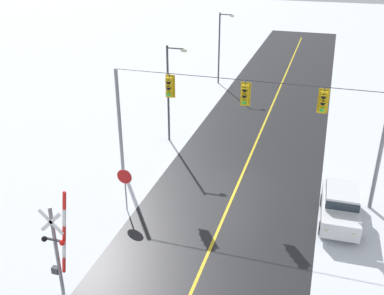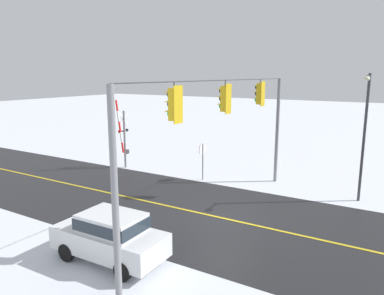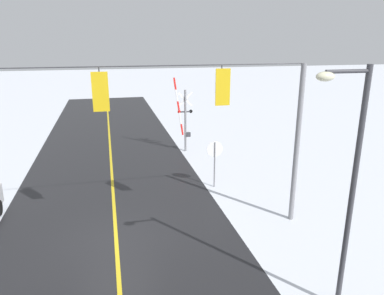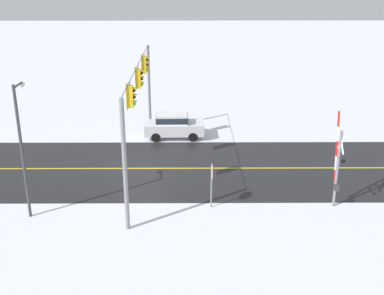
# 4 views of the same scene
# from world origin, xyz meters

# --- Properties ---
(ground_plane) EXTENTS (160.00, 160.00, 0.00)m
(ground_plane) POSITION_xyz_m (0.00, 0.00, 0.00)
(ground_plane) COLOR silver
(signal_span) EXTENTS (14.20, 0.47, 6.22)m
(signal_span) POSITION_xyz_m (0.05, -0.01, 4.32)
(signal_span) COLOR gray
(signal_span) RESTS_ON ground
(stop_sign) EXTENTS (0.80, 0.09, 2.35)m
(stop_sign) POSITION_xyz_m (-4.92, -3.95, 1.71)
(stop_sign) COLOR gray
(stop_sign) RESTS_ON ground
(railroad_crossing) EXTENTS (1.25, 0.31, 4.78)m
(railroad_crossing) POSITION_xyz_m (-4.76, -10.13, 2.30)
(railroad_crossing) COLOR gray
(railroad_crossing) RESTS_ON ground
(streetlamp_near) EXTENTS (1.39, 0.28, 6.50)m
(streetlamp_near) POSITION_xyz_m (-5.59, 4.87, 3.92)
(streetlamp_near) COLOR #38383D
(streetlamp_near) RESTS_ON ground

